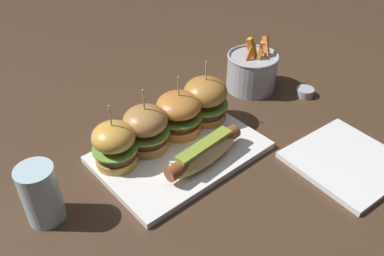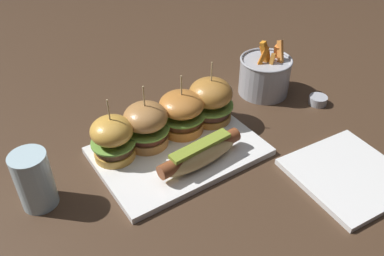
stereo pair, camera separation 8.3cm
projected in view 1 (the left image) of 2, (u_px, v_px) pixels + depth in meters
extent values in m
plane|color=#422D1E|center=(180.00, 155.00, 0.85)|extent=(3.00, 3.00, 0.00)
cube|color=white|center=(180.00, 152.00, 0.84)|extent=(0.34, 0.23, 0.01)
ellipsoid|color=tan|center=(204.00, 154.00, 0.80)|extent=(0.19, 0.06, 0.04)
cylinder|color=brown|center=(204.00, 152.00, 0.79)|extent=(0.19, 0.04, 0.03)
cube|color=olive|center=(205.00, 145.00, 0.78)|extent=(0.14, 0.04, 0.01)
cylinder|color=gold|center=(117.00, 159.00, 0.80)|extent=(0.08, 0.08, 0.02)
cylinder|color=brown|center=(116.00, 152.00, 0.79)|extent=(0.08, 0.08, 0.02)
cylinder|color=#6B9E3D|center=(115.00, 148.00, 0.79)|extent=(0.09, 0.09, 0.00)
ellipsoid|color=gold|center=(113.00, 137.00, 0.77)|extent=(0.08, 0.08, 0.05)
cylinder|color=tan|center=(111.00, 119.00, 0.74)|extent=(0.00, 0.00, 0.06)
cylinder|color=#AA753F|center=(147.00, 143.00, 0.84)|extent=(0.09, 0.09, 0.02)
cylinder|color=#552B20|center=(147.00, 136.00, 0.83)|extent=(0.08, 0.08, 0.02)
cylinder|color=#6B9E3D|center=(146.00, 132.00, 0.83)|extent=(0.10, 0.10, 0.00)
ellipsoid|color=#AA753F|center=(145.00, 120.00, 0.81)|extent=(0.09, 0.09, 0.05)
cylinder|color=tan|center=(144.00, 103.00, 0.78)|extent=(0.00, 0.00, 0.06)
cylinder|color=#B87130|center=(179.00, 126.00, 0.89)|extent=(0.10, 0.10, 0.02)
cylinder|color=#4D2918|center=(179.00, 119.00, 0.88)|extent=(0.09, 0.09, 0.02)
cylinder|color=#609338|center=(179.00, 115.00, 0.87)|extent=(0.10, 0.10, 0.00)
ellipsoid|color=#B87130|center=(179.00, 105.00, 0.85)|extent=(0.10, 0.10, 0.05)
cylinder|color=tan|center=(178.00, 89.00, 0.83)|extent=(0.00, 0.00, 0.06)
cylinder|color=#AD7431|center=(205.00, 114.00, 0.93)|extent=(0.10, 0.10, 0.02)
cylinder|color=#513025|center=(205.00, 108.00, 0.92)|extent=(0.09, 0.09, 0.02)
cylinder|color=#6B9E3D|center=(205.00, 104.00, 0.91)|extent=(0.10, 0.10, 0.00)
ellipsoid|color=#AD7431|center=(206.00, 92.00, 0.89)|extent=(0.10, 0.10, 0.06)
cylinder|color=tan|center=(206.00, 74.00, 0.87)|extent=(0.00, 0.00, 0.06)
cylinder|color=#A8AAB2|center=(252.00, 73.00, 1.04)|extent=(0.13, 0.13, 0.09)
torus|color=#A8AAB2|center=(253.00, 56.00, 1.01)|extent=(0.13, 0.13, 0.01)
cube|color=orange|center=(253.00, 54.00, 1.01)|extent=(0.04, 0.03, 0.09)
cube|color=orange|center=(267.00, 54.00, 1.01)|extent=(0.03, 0.05, 0.09)
cube|color=orange|center=(255.00, 59.00, 1.01)|extent=(0.02, 0.03, 0.06)
cube|color=orange|center=(253.00, 57.00, 1.01)|extent=(0.02, 0.05, 0.07)
cube|color=orange|center=(258.00, 61.00, 1.00)|extent=(0.03, 0.02, 0.06)
cube|color=orange|center=(262.00, 53.00, 1.03)|extent=(0.03, 0.03, 0.07)
cube|color=#CE6717|center=(248.00, 58.00, 1.00)|extent=(0.05, 0.01, 0.08)
cylinder|color=#A8AAB2|center=(305.00, 92.00, 1.03)|extent=(0.04, 0.04, 0.02)
cylinder|color=#9E3323|center=(305.00, 90.00, 1.02)|extent=(0.04, 0.04, 0.00)
cube|color=white|center=(347.00, 161.00, 0.82)|extent=(0.22, 0.22, 0.01)
cylinder|color=silver|center=(41.00, 194.00, 0.68)|extent=(0.06, 0.06, 0.11)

